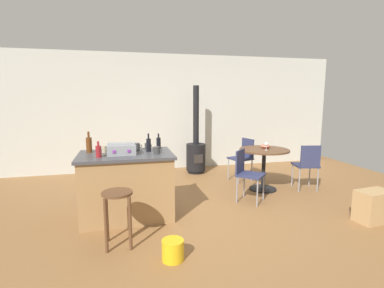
% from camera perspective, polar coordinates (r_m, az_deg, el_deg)
% --- Properties ---
extents(ground_plane, '(8.80, 8.80, 0.00)m').
position_cam_1_polar(ground_plane, '(4.59, 4.21, -12.72)').
color(ground_plane, olive).
extents(back_wall, '(8.00, 0.10, 2.70)m').
position_cam_1_polar(back_wall, '(7.02, -2.87, 6.20)').
color(back_wall, beige).
rests_on(back_wall, ground_plane).
extents(kitchen_island, '(1.30, 0.87, 0.93)m').
position_cam_1_polar(kitchen_island, '(4.30, -12.64, -7.86)').
color(kitchen_island, '#A37A4C').
rests_on(kitchen_island, ground_plane).
extents(wooden_stool, '(0.35, 0.35, 0.65)m').
position_cam_1_polar(wooden_stool, '(3.49, -14.36, -11.65)').
color(wooden_stool, brown).
rests_on(wooden_stool, ground_plane).
extents(dining_table, '(0.90, 0.90, 0.77)m').
position_cam_1_polar(dining_table, '(5.53, 13.91, -2.86)').
color(dining_table, black).
rests_on(dining_table, ground_plane).
extents(folding_chair_near, '(0.57, 0.57, 0.85)m').
position_cam_1_polar(folding_chair_near, '(4.88, 10.67, -5.31)').
color(folding_chair_near, navy).
rests_on(folding_chair_near, ground_plane).
extents(folding_chair_far, '(0.47, 0.47, 0.86)m').
position_cam_1_polar(folding_chair_far, '(5.75, 21.63, -3.56)').
color(folding_chair_far, navy).
rests_on(folding_chair_far, ground_plane).
extents(folding_chair_left, '(0.49, 0.49, 0.87)m').
position_cam_1_polar(folding_chair_left, '(6.10, 9.96, -2.30)').
color(folding_chair_left, navy).
rests_on(folding_chair_left, ground_plane).
extents(wood_stove, '(0.44, 0.45, 1.97)m').
position_cam_1_polar(wood_stove, '(6.61, 0.78, -1.53)').
color(wood_stove, black).
rests_on(wood_stove, ground_plane).
extents(toolbox, '(0.38, 0.28, 0.16)m').
position_cam_1_polar(toolbox, '(4.11, -13.64, -0.97)').
color(toolbox, gray).
rests_on(toolbox, kitchen_island).
extents(bottle_0, '(0.07, 0.07, 0.21)m').
position_cam_1_polar(bottle_0, '(4.00, -17.85, -1.34)').
color(bottle_0, maroon).
rests_on(bottle_0, kitchen_island).
extents(bottle_1, '(0.07, 0.07, 0.26)m').
position_cam_1_polar(bottle_1, '(4.26, -8.50, -0.12)').
color(bottle_1, black).
rests_on(bottle_1, kitchen_island).
extents(bottle_2, '(0.08, 0.08, 0.30)m').
position_cam_1_polar(bottle_2, '(4.38, -19.53, -0.10)').
color(bottle_2, '#603314').
rests_on(bottle_2, kitchen_island).
extents(bottle_3, '(0.07, 0.07, 0.23)m').
position_cam_1_polar(bottle_3, '(4.53, -6.57, 0.29)').
color(bottle_3, black).
rests_on(bottle_3, kitchen_island).
extents(cup_0, '(0.11, 0.07, 0.10)m').
position_cam_1_polar(cup_0, '(4.46, -8.76, -0.41)').
color(cup_0, '#383838').
rests_on(cup_0, kitchen_island).
extents(cup_1, '(0.11, 0.07, 0.10)m').
position_cam_1_polar(cup_1, '(4.33, -16.76, -0.98)').
color(cup_1, tan).
rests_on(cup_1, kitchen_island).
extents(cup_2, '(0.12, 0.09, 0.10)m').
position_cam_1_polar(cup_2, '(4.08, -6.91, -1.22)').
color(cup_2, '#383838').
rests_on(cup_2, kitchen_island).
extents(cup_3, '(0.12, 0.09, 0.11)m').
position_cam_1_polar(cup_3, '(4.40, -10.74, -0.51)').
color(cup_3, '#383838').
rests_on(cup_3, kitchen_island).
extents(wine_glass, '(0.07, 0.07, 0.14)m').
position_cam_1_polar(wine_glass, '(5.37, 14.38, -0.07)').
color(wine_glass, silver).
rests_on(wine_glass, dining_table).
extents(serving_bowl, '(0.18, 0.18, 0.07)m').
position_cam_1_polar(serving_bowl, '(5.62, 14.14, -0.40)').
color(serving_bowl, '#DB6651').
rests_on(serving_bowl, dining_table).
extents(cardboard_box, '(0.51, 0.35, 0.44)m').
position_cam_1_polar(cardboard_box, '(4.82, 32.03, -10.28)').
color(cardboard_box, tan).
rests_on(cardboard_box, ground_plane).
extents(plastic_bucket, '(0.24, 0.24, 0.22)m').
position_cam_1_polar(plastic_bucket, '(3.28, -3.77, -20.01)').
color(plastic_bucket, yellow).
rests_on(plastic_bucket, ground_plane).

